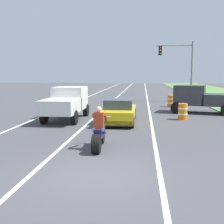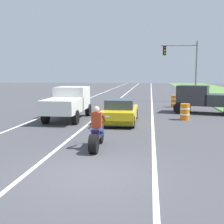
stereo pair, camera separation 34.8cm
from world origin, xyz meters
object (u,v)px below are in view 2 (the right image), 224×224
Objects in this scene: pickup_truck_left_lane_white at (68,102)px; construction_barrel_nearest at (185,112)px; sports_car_yellow at (120,112)px; pickup_truck_right_shoulder_dark_grey at (206,98)px; construction_barrel_mid at (187,106)px; motorcycle_with_rider at (97,134)px; construction_barrel_far at (174,101)px; traffic_light_mast_near at (186,62)px.

pickup_truck_left_lane_white is 4.80× the size of construction_barrel_nearest.
sports_car_yellow is 0.84× the size of pickup_truck_right_shoulder_dark_grey.
construction_barrel_nearest is at bearing -98.76° from construction_barrel_mid.
construction_barrel_nearest is at bearing -119.67° from pickup_truck_right_shoulder_dark_grey.
sports_car_yellow is 3.41m from pickup_truck_left_lane_white.
motorcycle_with_rider is at bearing -118.83° from pickup_truck_right_shoulder_dark_grey.
sports_car_yellow is 4.30× the size of construction_barrel_mid.
pickup_truck_left_lane_white is at bearing -155.77° from pickup_truck_right_shoulder_dark_grey.
motorcycle_with_rider is 2.21× the size of construction_barrel_mid.
motorcycle_with_rider is 8.54m from construction_barrel_nearest.
construction_barrel_nearest is (-1.83, -3.22, -0.60)m from pickup_truck_right_shoulder_dark_grey.
pickup_truck_right_shoulder_dark_grey is 5.14× the size of construction_barrel_mid.
pickup_truck_right_shoulder_dark_grey reaches higher than construction_barrel_mid.
pickup_truck_right_shoulder_dark_grey reaches higher than construction_barrel_nearest.
motorcycle_with_rider is 0.46× the size of pickup_truck_left_lane_white.
construction_barrel_mid is at bearing 48.29° from sports_car_yellow.
pickup_truck_left_lane_white is 0.93× the size of pickup_truck_right_shoulder_dark_grey.
pickup_truck_left_lane_white reaches higher than construction_barrel_far.
traffic_light_mast_near reaches higher than construction_barrel_nearest.
sports_car_yellow is 4.30× the size of construction_barrel_far.
pickup_truck_left_lane_white is 4.80× the size of construction_barrel_far.
motorcycle_with_rider reaches higher than sports_car_yellow.
motorcycle_with_rider reaches higher than construction_barrel_mid.
traffic_light_mast_near is 12.29m from construction_barrel_nearest.
pickup_truck_left_lane_white reaches higher than construction_barrel_nearest.
pickup_truck_left_lane_white is at bearing -151.76° from construction_barrel_mid.
pickup_truck_left_lane_white and pickup_truck_right_shoulder_dark_grey have the same top height.
pickup_truck_left_lane_white is at bearing -132.39° from construction_barrel_far.
construction_barrel_mid is 1.00× the size of construction_barrel_far.
pickup_truck_right_shoulder_dark_grey is at bearing 60.33° from construction_barrel_nearest.
sports_car_yellow is 6.50m from construction_barrel_mid.
sports_car_yellow is at bearing -157.70° from construction_barrel_nearest.
construction_barrel_mid is at bearing 81.24° from construction_barrel_nearest.
traffic_light_mast_near reaches higher than construction_barrel_mid.
sports_car_yellow is at bearing 87.56° from motorcycle_with_rider.
traffic_light_mast_near is (8.41, 12.54, 2.82)m from pickup_truck_left_lane_white.
pickup_truck_right_shoulder_dark_grey is 1.46m from construction_barrel_mid.
sports_car_yellow reaches higher than construction_barrel_mid.
traffic_light_mast_near is at bearing 74.39° from motorcycle_with_rider.
pickup_truck_right_shoulder_dark_grey is (5.65, 4.79, 0.48)m from sports_car_yellow.
traffic_light_mast_near is at bearing 68.94° from sports_car_yellow.
construction_barrel_nearest and construction_barrel_mid have the same top height.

